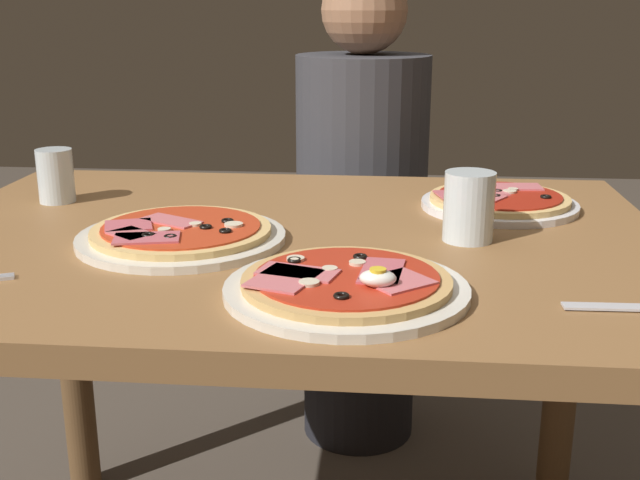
% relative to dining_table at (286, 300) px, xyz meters
% --- Properties ---
extents(dining_table, '(1.19, 0.88, 0.75)m').
position_rel_dining_table_xyz_m(dining_table, '(0.00, 0.00, 0.00)').
color(dining_table, olive).
rests_on(dining_table, ground).
extents(pizza_foreground, '(0.31, 0.31, 0.05)m').
position_rel_dining_table_xyz_m(pizza_foreground, '(0.11, -0.26, 0.13)').
color(pizza_foreground, silver).
rests_on(pizza_foreground, dining_table).
extents(pizza_across_left, '(0.32, 0.32, 0.03)m').
position_rel_dining_table_xyz_m(pizza_across_left, '(-0.15, -0.06, 0.12)').
color(pizza_across_left, silver).
rests_on(pizza_across_left, dining_table).
extents(pizza_across_right, '(0.27, 0.27, 0.03)m').
position_rel_dining_table_xyz_m(pizza_across_right, '(0.35, 0.19, 0.13)').
color(pizza_across_right, white).
rests_on(pizza_across_right, dining_table).
extents(water_glass_near, '(0.08, 0.08, 0.11)m').
position_rel_dining_table_xyz_m(water_glass_near, '(0.28, -0.01, 0.16)').
color(water_glass_near, silver).
rests_on(water_glass_near, dining_table).
extents(water_glass_far, '(0.06, 0.06, 0.10)m').
position_rel_dining_table_xyz_m(water_glass_far, '(-0.44, 0.16, 0.15)').
color(water_glass_far, silver).
rests_on(water_glass_far, dining_table).
extents(diner_person, '(0.32, 0.32, 1.18)m').
position_rel_dining_table_xyz_m(diner_person, '(0.09, 0.71, -0.08)').
color(diner_person, black).
rests_on(diner_person, ground).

